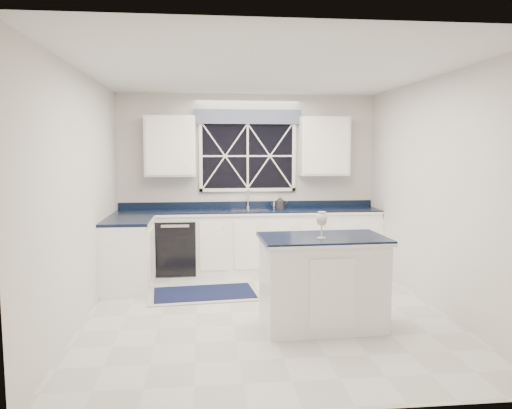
{
  "coord_description": "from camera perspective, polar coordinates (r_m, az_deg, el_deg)",
  "views": [
    {
      "loc": [
        -0.69,
        -5.53,
        1.86
      ],
      "look_at": [
        -0.06,
        0.4,
        1.19
      ],
      "focal_mm": 35.0,
      "sensor_mm": 36.0,
      "label": 1
    }
  ],
  "objects": [
    {
      "name": "ground",
      "position": [
        5.87,
        1.03,
        -12.08
      ],
      "size": [
        4.5,
        4.5,
        0.0
      ],
      "primitive_type": "plane",
      "color": "silver",
      "rests_on": "ground"
    },
    {
      "name": "kettle",
      "position": [
        7.68,
        2.73,
        0.12
      ],
      "size": [
        0.26,
        0.17,
        0.18
      ],
      "rotation": [
        0.0,
        0.0,
        0.06
      ],
      "color": "#2A2A2C",
      "rests_on": "countertop"
    },
    {
      "name": "dishwasher",
      "position": [
        7.63,
        -9.05,
        -4.66
      ],
      "size": [
        0.6,
        0.58,
        0.82
      ],
      "primitive_type": "cube",
      "color": "black",
      "rests_on": "ground"
    },
    {
      "name": "rug",
      "position": [
        6.55,
        -5.93,
        -10.05
      ],
      "size": [
        1.5,
        0.99,
        0.02
      ],
      "rotation": [
        0.0,
        0.0,
        0.09
      ],
      "color": "#A6A7A2",
      "rests_on": "ground"
    },
    {
      "name": "countertop",
      "position": [
        7.57,
        -0.77,
        -0.76
      ],
      "size": [
        3.98,
        0.64,
        0.04
      ],
      "primitive_type": "cube",
      "color": "black",
      "rests_on": "base_cabinets"
    },
    {
      "name": "wine_glass",
      "position": [
        5.07,
        7.52,
        -1.76
      ],
      "size": [
        0.11,
        0.11,
        0.27
      ],
      "color": "silver",
      "rests_on": "island"
    },
    {
      "name": "island",
      "position": [
        5.31,
        7.58,
        -8.71
      ],
      "size": [
        1.31,
        0.82,
        0.96
      ],
      "rotation": [
        0.0,
        0.0,
        0.04
      ],
      "color": "white",
      "rests_on": "ground"
    },
    {
      "name": "base_cabinets",
      "position": [
        7.46,
        -3.19,
        -4.54
      ],
      "size": [
        3.99,
        1.6,
        0.9
      ],
      "color": "white",
      "rests_on": "ground"
    },
    {
      "name": "soap_bottle",
      "position": [
        7.73,
        2.4,
        0.28
      ],
      "size": [
        0.12,
        0.12,
        0.2
      ],
      "primitive_type": "imported",
      "rotation": [
        0.0,
        0.0,
        -0.41
      ],
      "color": "silver",
      "rests_on": "countertop"
    },
    {
      "name": "faucet",
      "position": [
        7.74,
        -0.91,
        0.73
      ],
      "size": [
        0.05,
        0.2,
        0.3
      ],
      "color": "silver",
      "rests_on": "countertop"
    },
    {
      "name": "back_wall",
      "position": [
        7.83,
        -0.98,
        2.64
      ],
      "size": [
        4.0,
        0.1,
        2.7
      ],
      "primitive_type": "cube",
      "color": "beige",
      "rests_on": "ground"
    },
    {
      "name": "upper_cabinets",
      "position": [
        7.64,
        -0.87,
        6.67
      ],
      "size": [
        3.1,
        0.34,
        0.9
      ],
      "color": "white",
      "rests_on": "ground"
    },
    {
      "name": "window",
      "position": [
        7.76,
        -0.96,
        6.15
      ],
      "size": [
        1.65,
        0.09,
        1.26
      ],
      "color": "black",
      "rests_on": "ground"
    }
  ]
}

